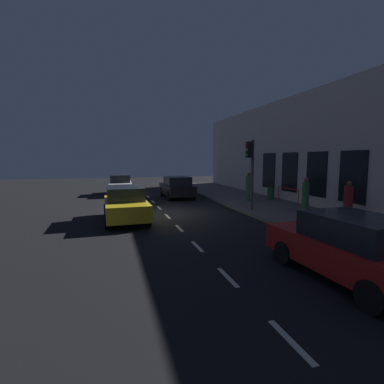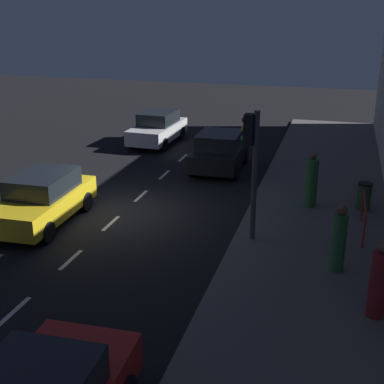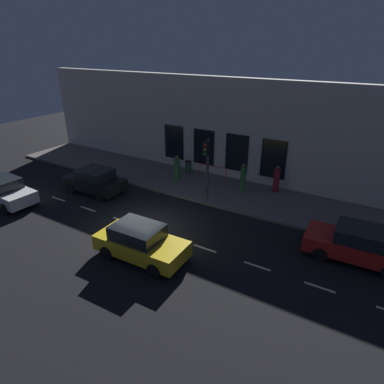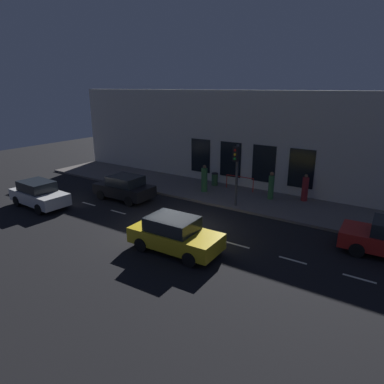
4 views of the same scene
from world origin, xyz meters
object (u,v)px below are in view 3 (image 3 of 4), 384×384
object	(u,v)px
traffic_light	(207,160)
parked_car_3	(95,181)
parked_car_0	(140,242)
pedestrian_0	(276,180)
pedestrian_2	(177,170)
parked_car_2	(5,191)
trash_bin	(188,167)
pedestrian_1	(243,178)
parked_car_1	(359,244)

from	to	relation	value
traffic_light	parked_car_3	distance (m)	7.42
parked_car_0	parked_car_3	xyz separation A→B (m)	(4.04, 7.06, -0.00)
pedestrian_0	pedestrian_2	xyz separation A→B (m)	(-1.84, 6.30, 0.06)
parked_car_2	pedestrian_2	world-z (taller)	pedestrian_2
parked_car_0	trash_bin	xyz separation A→B (m)	(9.72, 3.58, -0.18)
pedestrian_0	pedestrian_1	world-z (taller)	pedestrian_1
pedestrian_0	trash_bin	distance (m)	6.48
parked_car_3	pedestrian_0	size ratio (longest dim) A/B	2.28
parked_car_1	parked_car_3	size ratio (longest dim) A/B	1.12
parked_car_1	trash_bin	xyz separation A→B (m)	(4.88, 11.82, -0.18)
parked_car_0	trash_bin	size ratio (longest dim) A/B	4.59
parked_car_0	parked_car_1	world-z (taller)	same
pedestrian_1	trash_bin	size ratio (longest dim) A/B	1.95
parked_car_3	trash_bin	world-z (taller)	parked_car_3
parked_car_0	parked_car_3	distance (m)	8.13
pedestrian_0	trash_bin	size ratio (longest dim) A/B	1.89
parked_car_2	parked_car_3	world-z (taller)	same
parked_car_1	pedestrian_0	xyz separation A→B (m)	(5.00, 5.35, 0.15)
traffic_light	trash_bin	distance (m)	5.03
parked_car_1	parked_car_3	world-z (taller)	same
trash_bin	pedestrian_0	bearing A→B (deg)	-88.97
pedestrian_1	trash_bin	bearing A→B (deg)	-42.29
traffic_light	parked_car_1	distance (m)	8.89
parked_car_0	parked_car_1	xyz separation A→B (m)	(4.83, -8.24, 0.00)
traffic_light	pedestrian_0	distance (m)	4.92
traffic_light	pedestrian_2	world-z (taller)	traffic_light
parked_car_0	pedestrian_1	world-z (taller)	pedestrian_1
parked_car_3	traffic_light	bearing A→B (deg)	-71.63
pedestrian_0	parked_car_0	bearing A→B (deg)	57.46
pedestrian_1	pedestrian_2	world-z (taller)	pedestrian_2
parked_car_0	pedestrian_1	size ratio (longest dim) A/B	2.35
pedestrian_2	trash_bin	bearing A→B (deg)	-167.63
parked_car_1	pedestrian_0	bearing A→B (deg)	44.52
traffic_light	parked_car_1	world-z (taller)	traffic_light
traffic_light	parked_car_1	size ratio (longest dim) A/B	0.84
traffic_light	pedestrian_2	xyz separation A→B (m)	(1.51, 3.11, -1.63)
parked_car_1	parked_car_2	xyz separation A→B (m)	(-4.71, 18.66, -0.00)
pedestrian_2	parked_car_2	bearing A→B (deg)	-34.92
pedestrian_1	pedestrian_2	size ratio (longest dim) A/B	0.96
pedestrian_2	pedestrian_1	bearing A→B (deg)	109.32
parked_car_1	trash_bin	world-z (taller)	parked_car_1
pedestrian_1	trash_bin	distance (m)	4.65
parked_car_1	traffic_light	bearing A→B (deg)	76.60
traffic_light	pedestrian_1	xyz separation A→B (m)	(2.49, -1.29, -1.65)
parked_car_3	pedestrian_1	xyz separation A→B (m)	(4.94, -8.05, 0.19)
parked_car_0	parked_car_3	size ratio (longest dim) A/B	1.07
parked_car_1	parked_car_2	size ratio (longest dim) A/B	1.08
traffic_light	parked_car_0	world-z (taller)	traffic_light
pedestrian_0	pedestrian_2	size ratio (longest dim) A/B	0.93
parked_car_0	pedestrian_0	bearing A→B (deg)	161.84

